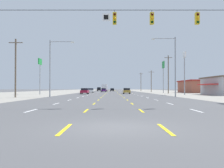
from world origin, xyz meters
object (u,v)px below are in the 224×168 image
object	(u,v)px
sedan_far_left_mid	(90,90)
suv_far_left_distant_a	(98,89)
sedan_center_turn_farther	(111,90)
streetlight_left_row_0	(51,64)
pole_sign_right_row_1	(183,63)
sedan_inner_left_midfar	(103,90)
hatchback_far_right_farthest	(125,90)
pole_sign_right_row_2	(162,68)
box_truck_inner_left_far	(103,87)
streetlight_right_row_0	(172,62)
sedan_far_left_nearest	(83,91)
sedan_inner_right_near	(125,91)
pole_sign_left_row_1	(39,67)

from	to	relation	value
sedan_far_left_mid	suv_far_left_distant_a	distance (m)	52.90
sedan_center_turn_farther	streetlight_left_row_0	size ratio (longest dim) A/B	0.49
suv_far_left_distant_a	pole_sign_right_row_1	size ratio (longest dim) A/B	0.52
suv_far_left_distant_a	streetlight_left_row_0	xyz separation A→B (m)	(-2.68, -96.91, 4.35)
sedan_inner_left_midfar	hatchback_far_right_farthest	xyz separation A→B (m)	(10.16, 30.06, 0.03)
sedan_far_left_mid	suv_far_left_distant_a	xyz separation A→B (m)	(0.07, 52.90, 0.27)
pole_sign_right_row_2	pole_sign_right_row_1	bearing A→B (deg)	-88.21
sedan_inner_left_midfar	box_truck_inner_left_far	world-z (taller)	box_truck_inner_left_far
sedan_inner_left_midfar	streetlight_right_row_0	world-z (taller)	streetlight_right_row_0
sedan_far_left_nearest	sedan_center_turn_farther	size ratio (longest dim) A/B	1.00
sedan_far_left_mid	hatchback_far_right_farthest	distance (m)	46.98
box_truck_inner_left_far	suv_far_left_distant_a	distance (m)	19.51
sedan_inner_right_near	streetlight_left_row_0	distance (m)	29.77
sedan_far_left_mid	streetlight_right_row_0	bearing A→B (deg)	-69.00
sedan_center_turn_farther	hatchback_far_right_farthest	bearing A→B (deg)	52.44
suv_far_left_distant_a	pole_sign_right_row_2	bearing A→B (deg)	-70.26
sedan_far_left_mid	sedan_far_left_nearest	bearing A→B (deg)	-89.36
pole_sign_right_row_1	sedan_far_left_nearest	bearing A→B (deg)	161.34
sedan_inner_right_near	suv_far_left_distant_a	size ratio (longest dim) A/B	0.92
sedan_far_left_nearest	streetlight_left_row_0	world-z (taller)	streetlight_left_row_0
pole_sign_right_row_1	box_truck_inner_left_far	bearing A→B (deg)	107.05
sedan_inner_left_midfar	sedan_inner_right_near	bearing A→B (deg)	-77.82
sedan_inner_left_midfar	sedan_center_turn_farther	bearing A→B (deg)	81.14
box_truck_inner_left_far	suv_far_left_distant_a	world-z (taller)	box_truck_inner_left_far
sedan_inner_right_near	sedan_inner_left_midfar	world-z (taller)	same
sedan_far_left_mid	pole_sign_left_row_1	size ratio (longest dim) A/B	0.54
suv_far_left_distant_a	box_truck_inner_left_far	bearing A→B (deg)	-79.62
sedan_far_left_nearest	streetlight_left_row_0	xyz separation A→B (m)	(-2.85, -22.44, 4.62)
pole_sign_right_row_1	pole_sign_right_row_2	distance (m)	20.30
pole_sign_right_row_2	sedan_center_turn_farther	bearing A→B (deg)	108.65
suv_far_left_distant_a	pole_sign_right_row_1	world-z (taller)	pole_sign_right_row_1
pole_sign_right_row_2	sedan_inner_left_midfar	bearing A→B (deg)	127.86
box_truck_inner_left_far	pole_sign_left_row_1	size ratio (longest dim) A/B	0.86
box_truck_inner_left_far	pole_sign_left_row_1	distance (m)	60.66
sedan_inner_right_near	box_truck_inner_left_far	size ratio (longest dim) A/B	0.62
sedan_inner_right_near	pole_sign_left_row_1	distance (m)	22.71
pole_sign_left_row_1	pole_sign_right_row_1	world-z (taller)	pole_sign_right_row_1
sedan_far_left_nearest	pole_sign_right_row_1	size ratio (longest dim) A/B	0.47
sedan_inner_left_midfar	sedan_center_turn_farther	xyz separation A→B (m)	(3.30, 21.15, 0.00)
sedan_far_left_nearest	sedan_far_left_mid	bearing A→B (deg)	90.64
sedan_far_left_nearest	pole_sign_right_row_2	xyz separation A→B (m)	(22.02, 12.64, 6.62)
box_truck_inner_left_far	pole_sign_right_row_2	bearing A→B (deg)	-66.36
sedan_far_left_nearest	sedan_inner_left_midfar	bearing A→B (deg)	84.39
sedan_inner_right_near	sedan_inner_left_midfar	xyz separation A→B (m)	(-7.05, 32.67, 0.00)
sedan_far_left_mid	sedan_center_turn_farther	distance (m)	36.64
pole_sign_right_row_2	streetlight_left_row_0	xyz separation A→B (m)	(-24.87, -35.08, -2.01)
sedan_far_left_nearest	sedan_center_turn_farther	bearing A→B (deg)	83.19
suv_far_left_distant_a	pole_sign_left_row_1	distance (m)	78.96
sedan_inner_right_near	suv_far_left_distant_a	xyz separation A→B (m)	(-10.79, 70.77, 0.27)
suv_far_left_distant_a	pole_sign_right_row_2	xyz separation A→B (m)	(22.19, -61.83, 6.35)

